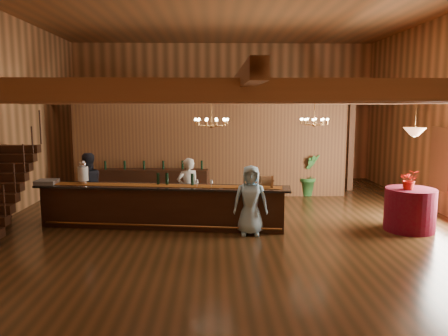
{
  "coord_description": "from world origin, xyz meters",
  "views": [
    {
      "loc": [
        -0.42,
        -10.91,
        3.0
      ],
      "look_at": [
        -0.13,
        0.53,
        1.38
      ],
      "focal_mm": 35.0,
      "sensor_mm": 36.0,
      "label": 1
    }
  ],
  "objects_px": {
    "chandelier_right": "(314,121)",
    "bartender": "(188,189)",
    "tasting_bar": "(162,206)",
    "raffle_drum": "(266,181)",
    "beverage_dispenser": "(83,173)",
    "chandelier_left": "(212,122)",
    "backbar_shelf": "(154,184)",
    "pendant_lamp": "(415,132)",
    "round_table": "(410,210)",
    "guest": "(251,200)",
    "staff_second": "(88,187)",
    "floor_plant": "(310,175)"
  },
  "relations": [
    {
      "from": "raffle_drum",
      "to": "chandelier_left",
      "type": "bearing_deg",
      "value": 167.52
    },
    {
      "from": "staff_second",
      "to": "guest",
      "type": "height_order",
      "value": "staff_second"
    },
    {
      "from": "tasting_bar",
      "to": "raffle_drum",
      "type": "bearing_deg",
      "value": -1.09
    },
    {
      "from": "round_table",
      "to": "pendant_lamp",
      "type": "bearing_deg",
      "value": 0.0
    },
    {
      "from": "floor_plant",
      "to": "round_table",
      "type": "bearing_deg",
      "value": -70.26
    },
    {
      "from": "bartender",
      "to": "guest",
      "type": "bearing_deg",
      "value": 116.19
    },
    {
      "from": "bartender",
      "to": "staff_second",
      "type": "xyz_separation_m",
      "value": [
        -2.66,
        0.06,
        0.06
      ]
    },
    {
      "from": "guest",
      "to": "round_table",
      "type": "bearing_deg",
      "value": 7.26
    },
    {
      "from": "raffle_drum",
      "to": "staff_second",
      "type": "bearing_deg",
      "value": 165.56
    },
    {
      "from": "tasting_bar",
      "to": "bartender",
      "type": "bearing_deg",
      "value": 57.89
    },
    {
      "from": "chandelier_right",
      "to": "pendant_lamp",
      "type": "height_order",
      "value": "same"
    },
    {
      "from": "chandelier_right",
      "to": "bartender",
      "type": "bearing_deg",
      "value": -163.23
    },
    {
      "from": "beverage_dispenser",
      "to": "backbar_shelf",
      "type": "xyz_separation_m",
      "value": [
        1.37,
        3.02,
        -0.85
      ]
    },
    {
      "from": "chandelier_left",
      "to": "chandelier_right",
      "type": "bearing_deg",
      "value": 33.0
    },
    {
      "from": "beverage_dispenser",
      "to": "pendant_lamp",
      "type": "height_order",
      "value": "pendant_lamp"
    },
    {
      "from": "guest",
      "to": "tasting_bar",
      "type": "bearing_deg",
      "value": 165.92
    },
    {
      "from": "raffle_drum",
      "to": "guest",
      "type": "bearing_deg",
      "value": -142.77
    },
    {
      "from": "staff_second",
      "to": "floor_plant",
      "type": "bearing_deg",
      "value": 170.46
    },
    {
      "from": "bartender",
      "to": "chandelier_left",
      "type": "bearing_deg",
      "value": 106.04
    },
    {
      "from": "chandelier_left",
      "to": "staff_second",
      "type": "xyz_separation_m",
      "value": [
        -3.29,
        0.9,
        -1.74
      ]
    },
    {
      "from": "beverage_dispenser",
      "to": "round_table",
      "type": "relative_size",
      "value": 0.5
    },
    {
      "from": "round_table",
      "to": "guest",
      "type": "distance_m",
      "value": 3.92
    },
    {
      "from": "pendant_lamp",
      "to": "staff_second",
      "type": "height_order",
      "value": "pendant_lamp"
    },
    {
      "from": "round_table",
      "to": "chandelier_left",
      "type": "height_order",
      "value": "chandelier_left"
    },
    {
      "from": "tasting_bar",
      "to": "backbar_shelf",
      "type": "xyz_separation_m",
      "value": [
        -0.65,
        3.34,
        -0.04
      ]
    },
    {
      "from": "tasting_bar",
      "to": "chandelier_right",
      "type": "relative_size",
      "value": 7.96
    },
    {
      "from": "backbar_shelf",
      "to": "guest",
      "type": "xyz_separation_m",
      "value": [
        2.8,
        -4.02,
        0.33
      ]
    },
    {
      "from": "tasting_bar",
      "to": "staff_second",
      "type": "relative_size",
      "value": 3.56
    },
    {
      "from": "tasting_bar",
      "to": "guest",
      "type": "height_order",
      "value": "guest"
    },
    {
      "from": "chandelier_right",
      "to": "round_table",
      "type": "bearing_deg",
      "value": -50.06
    },
    {
      "from": "tasting_bar",
      "to": "guest",
      "type": "xyz_separation_m",
      "value": [
        2.15,
        -0.68,
        0.29
      ]
    },
    {
      "from": "floor_plant",
      "to": "raffle_drum",
      "type": "bearing_deg",
      "value": -115.38
    },
    {
      "from": "pendant_lamp",
      "to": "bartender",
      "type": "xyz_separation_m",
      "value": [
        -5.44,
        1.16,
        -1.57
      ]
    },
    {
      "from": "tasting_bar",
      "to": "raffle_drum",
      "type": "height_order",
      "value": "raffle_drum"
    },
    {
      "from": "chandelier_left",
      "to": "backbar_shelf",
      "type": "bearing_deg",
      "value": 118.75
    },
    {
      "from": "round_table",
      "to": "beverage_dispenser",
      "type": "bearing_deg",
      "value": 174.68
    },
    {
      "from": "chandelier_left",
      "to": "tasting_bar",
      "type": "bearing_deg",
      "value": 175.41
    },
    {
      "from": "chandelier_left",
      "to": "guest",
      "type": "bearing_deg",
      "value": -32.73
    },
    {
      "from": "guest",
      "to": "floor_plant",
      "type": "xyz_separation_m",
      "value": [
        2.38,
        4.49,
        -0.12
      ]
    },
    {
      "from": "chandelier_right",
      "to": "bartender",
      "type": "xyz_separation_m",
      "value": [
        -3.57,
        -1.08,
        -1.75
      ]
    },
    {
      "from": "beverage_dispenser",
      "to": "chandelier_left",
      "type": "height_order",
      "value": "chandelier_left"
    },
    {
      "from": "floor_plant",
      "to": "backbar_shelf",
      "type": "bearing_deg",
      "value": -174.83
    },
    {
      "from": "raffle_drum",
      "to": "pendant_lamp",
      "type": "relative_size",
      "value": 0.38
    },
    {
      "from": "beverage_dispenser",
      "to": "raffle_drum",
      "type": "height_order",
      "value": "beverage_dispenser"
    },
    {
      "from": "raffle_drum",
      "to": "pendant_lamp",
      "type": "bearing_deg",
      "value": -0.72
    },
    {
      "from": "staff_second",
      "to": "floor_plant",
      "type": "relative_size",
      "value": 1.28
    },
    {
      "from": "tasting_bar",
      "to": "chandelier_right",
      "type": "bearing_deg",
      "value": 30.98
    },
    {
      "from": "pendant_lamp",
      "to": "floor_plant",
      "type": "relative_size",
      "value": 0.64
    },
    {
      "from": "beverage_dispenser",
      "to": "bartender",
      "type": "xyz_separation_m",
      "value": [
        2.62,
        0.41,
        -0.51
      ]
    },
    {
      "from": "raffle_drum",
      "to": "backbar_shelf",
      "type": "distance_m",
      "value": 4.96
    }
  ]
}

